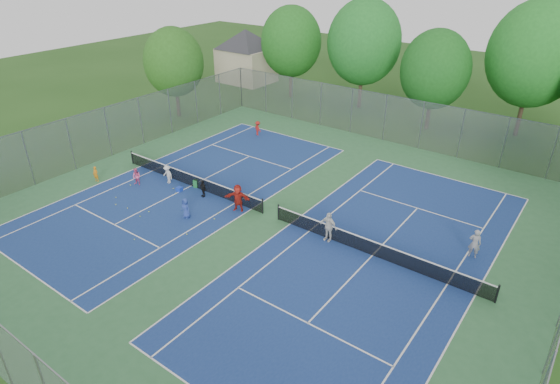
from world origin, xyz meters
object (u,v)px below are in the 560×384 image
Objects in this scene: net_left at (191,180)px; net_right at (373,249)px; ball_hopper at (196,184)px; ball_crate at (179,189)px; instructor at (475,244)px.

net_right is (14.00, 0.00, 0.00)m from net_left.
ball_hopper is at bearing 8.65° from net_left.
ball_crate is (-0.10, -1.02, -0.30)m from net_left.
net_left and net_right have the same top height.
net_left is at bearing 0.14° from instructor.
instructor reaches higher than net_right.
ball_crate is at bearing 3.13° from instructor.
instructor is (17.99, 3.04, 0.58)m from ball_hopper.
ball_crate is at bearing -175.88° from net_right.
net_right is 7.45× the size of instructor.
net_left is at bearing 84.62° from ball_crate.
ball_crate is 18.95m from instructor.
net_right is at bearing 4.12° from ball_crate.
ball_hopper is (0.41, 0.06, -0.17)m from net_left.
net_right is 14.14m from ball_crate.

